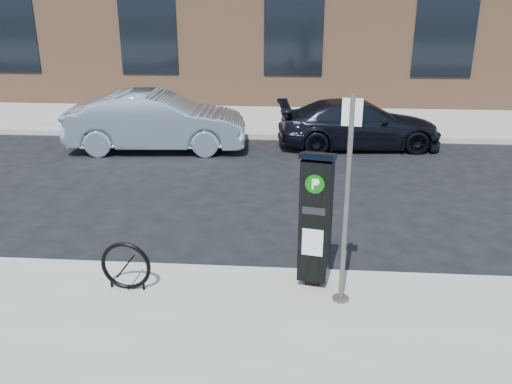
# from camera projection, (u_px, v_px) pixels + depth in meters

# --- Properties ---
(ground) EXTENTS (120.00, 120.00, 0.00)m
(ground) POSITION_uv_depth(u_px,v_px,m) (278.00, 278.00, 7.97)
(ground) COLOR black
(ground) RESTS_ON ground
(sidewalk_far) EXTENTS (60.00, 12.00, 0.15)m
(sidewalk_far) POSITION_uv_depth(u_px,v_px,m) (293.00, 99.00, 21.04)
(sidewalk_far) COLOR gray
(sidewalk_far) RESTS_ON ground
(curb_near) EXTENTS (60.00, 0.12, 0.16)m
(curb_near) POSITION_uv_depth(u_px,v_px,m) (278.00, 274.00, 7.93)
(curb_near) COLOR #9E9B93
(curb_near) RESTS_ON ground
(curb_far) EXTENTS (60.00, 0.12, 0.16)m
(curb_far) POSITION_uv_depth(u_px,v_px,m) (290.00, 137.00, 15.45)
(curb_far) COLOR #9E9B93
(curb_far) RESTS_ON ground
(parking_kiosk) EXTENTS (0.51, 0.47, 1.92)m
(parking_kiosk) POSITION_uv_depth(u_px,v_px,m) (316.00, 218.00, 7.21)
(parking_kiosk) COLOR black
(parking_kiosk) RESTS_ON sidewalk_near
(sign_pole) EXTENTS (0.24, 0.22, 2.72)m
(sign_pole) POSITION_uv_depth(u_px,v_px,m) (346.00, 204.00, 6.67)
(sign_pole) COLOR #605C54
(sign_pole) RESTS_ON sidewalk_near
(bike_rack) EXTENTS (0.70, 0.10, 0.70)m
(bike_rack) POSITION_uv_depth(u_px,v_px,m) (126.00, 266.00, 7.29)
(bike_rack) COLOR black
(bike_rack) RESTS_ON sidewalk_near
(car_silver) EXTENTS (4.76, 1.98, 1.53)m
(car_silver) POSITION_uv_depth(u_px,v_px,m) (157.00, 121.00, 14.24)
(car_silver) COLOR #A0B5CC
(car_silver) RESTS_ON ground
(car_dark) EXTENTS (4.52, 2.23, 1.26)m
(car_dark) POSITION_uv_depth(u_px,v_px,m) (359.00, 124.00, 14.54)
(car_dark) COLOR black
(car_dark) RESTS_ON ground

